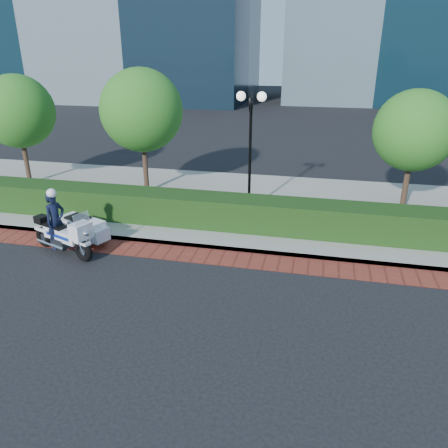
% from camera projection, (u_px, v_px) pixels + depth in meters
% --- Properties ---
extents(ground, '(120.00, 120.00, 0.00)m').
position_uv_depth(ground, '(179.00, 280.00, 11.60)').
color(ground, black).
rests_on(ground, ground).
extents(brick_strip, '(60.00, 1.00, 0.01)m').
position_uv_depth(brick_strip, '(194.00, 255.00, 12.95)').
color(brick_strip, maroon).
rests_on(brick_strip, ground).
extents(sidewalk, '(60.00, 8.00, 0.15)m').
position_uv_depth(sidewalk, '(227.00, 203.00, 16.99)').
color(sidewalk, gray).
rests_on(sidewalk, ground).
extents(hedge_main, '(18.00, 1.20, 1.00)m').
position_uv_depth(hedge_main, '(212.00, 210.00, 14.60)').
color(hedge_main, black).
rests_on(hedge_main, sidewalk).
extents(lamppost, '(1.02, 0.70, 4.21)m').
position_uv_depth(lamppost, '(250.00, 134.00, 14.97)').
color(lamppost, black).
rests_on(lamppost, sidewalk).
extents(tree_a, '(3.00, 3.00, 4.58)m').
position_uv_depth(tree_a, '(18.00, 112.00, 18.07)').
color(tree_a, '#332319').
rests_on(tree_a, sidewalk).
extents(tree_b, '(3.20, 3.20, 4.89)m').
position_uv_depth(tree_b, '(142.00, 110.00, 16.87)').
color(tree_b, '#332319').
rests_on(tree_b, sidewalk).
extents(tree_c, '(2.80, 2.80, 4.30)m').
position_uv_depth(tree_c, '(415.00, 131.00, 14.99)').
color(tree_c, '#332319').
rests_on(tree_c, sidewalk).
extents(police_motorcycle, '(2.37, 2.17, 2.00)m').
position_uv_depth(police_motorcycle, '(69.00, 228.00, 13.12)').
color(police_motorcycle, black).
rests_on(police_motorcycle, ground).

